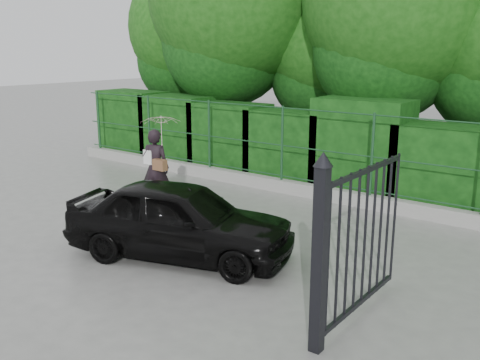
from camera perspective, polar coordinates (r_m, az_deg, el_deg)
The scene contains 8 objects.
ground at distance 10.13m, azimuth -11.68°, elevation -6.15°, with size 80.00×80.00×0.00m, color gray.
kerb at distance 13.32m, azimuth 2.98°, elevation -0.34°, with size 14.00×0.25×0.30m, color #9E9E99.
fence at distance 12.98m, azimuth 3.85°, elevation 4.01°, with size 14.13×0.06×1.80m.
hedge at distance 14.00m, azimuth 5.06°, elevation 3.90°, with size 14.20×1.20×2.28m.
trees at distance 15.24m, azimuth 14.24°, elevation 18.01°, with size 17.10×6.15×8.08m.
gate at distance 6.46m, azimuth 10.56°, elevation -6.63°, with size 0.22×2.33×2.36m.
woman at distance 11.85m, azimuth -8.68°, elevation 3.38°, with size 0.94×0.86×2.02m.
car at distance 8.96m, azimuth -6.43°, elevation -4.21°, with size 1.54×3.83×1.31m, color black.
Camera 1 is at (7.27, -6.16, 3.43)m, focal length 40.00 mm.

